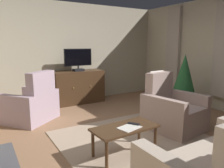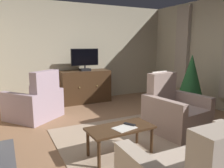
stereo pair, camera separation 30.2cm
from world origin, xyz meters
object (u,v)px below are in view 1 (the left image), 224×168
tv_remote (134,124)px  folded_newspaper (129,127)px  television (78,59)px  tv_cabinet (78,88)px  armchair_beside_cabinet (30,105)px  potted_plant_small_fern_corner (184,79)px  coffee_table (125,130)px  armchair_angled_to_table (172,111)px

tv_remote → folded_newspaper: bearing=-91.7°
television → tv_remote: (-0.38, -2.93, -0.74)m
tv_cabinet → armchair_beside_cabinet: 1.61m
tv_remote → folded_newspaper: tv_remote is taller
television → tv_remote: television is taller
armchair_beside_cabinet → potted_plant_small_fern_corner: bearing=-18.4°
television → tv_cabinet: bearing=90.0°
folded_newspaper → television: bearing=67.7°
coffee_table → armchair_beside_cabinet: 2.32m
folded_newspaper → potted_plant_small_fern_corner: 2.65m
television → armchair_beside_cabinet: (-1.38, -0.77, -0.84)m
coffee_table → potted_plant_small_fern_corner: bearing=24.2°
tv_cabinet → potted_plant_small_fern_corner: size_ratio=1.00×
television → potted_plant_small_fern_corner: size_ratio=0.56×
folded_newspaper → potted_plant_small_fern_corner: potted_plant_small_fern_corner is taller
tv_cabinet → folded_newspaper: size_ratio=4.40×
armchair_beside_cabinet → potted_plant_small_fern_corner: (3.25, -1.08, 0.41)m
armchair_angled_to_table → tv_remote: bearing=-162.7°
coffee_table → folded_newspaper: bearing=-62.6°
tv_remote → armchair_beside_cabinet: armchair_beside_cabinet is taller
tv_cabinet → tv_remote: (-0.38, -2.99, 0.02)m
tv_cabinet → coffee_table: (-0.53, -2.99, -0.05)m
tv_remote → armchair_angled_to_table: armchair_angled_to_table is taller
coffee_table → armchair_angled_to_table: (1.29, 0.36, -0.03)m
tv_remote → tv_cabinet: bearing=141.7°
folded_newspaper → armchair_angled_to_table: armchair_angled_to_table is taller
tv_cabinet → television: (-0.00, -0.05, 0.76)m
folded_newspaper → armchair_beside_cabinet: bearing=98.7°
television → potted_plant_small_fern_corner: 2.67m
folded_newspaper → coffee_table: bearing=104.6°
folded_newspaper → armchair_beside_cabinet: (-0.88, 2.23, -0.10)m
folded_newspaper → armchair_beside_cabinet: 2.40m
coffee_table → armchair_beside_cabinet: (-0.85, 2.16, -0.04)m
tv_remote → armchair_beside_cabinet: 2.38m
armchair_angled_to_table → television: bearing=106.4°
coffee_table → armchair_beside_cabinet: size_ratio=0.75×
tv_cabinet → armchair_beside_cabinet: size_ratio=1.05×
television → armchair_beside_cabinet: 1.79m
potted_plant_small_fern_corner → armchair_angled_to_table: bearing=-147.0°
folded_newspaper → potted_plant_small_fern_corner: (2.37, 1.14, 0.32)m
coffee_table → potted_plant_small_fern_corner: potted_plant_small_fern_corner is taller
folded_newspaper → potted_plant_small_fern_corner: size_ratio=0.23×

